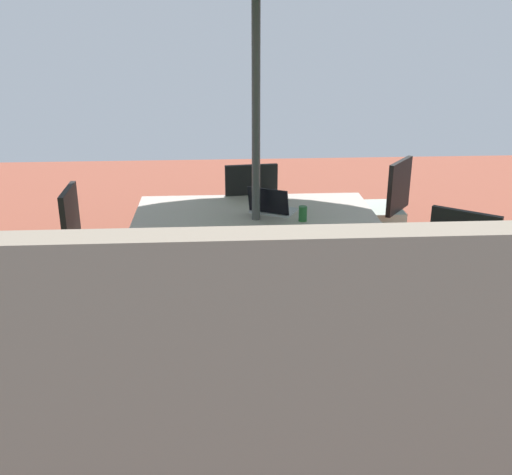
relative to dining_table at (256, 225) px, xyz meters
name	(u,v)px	position (x,y,z in m)	size (l,w,h in m)	color
ground_plane	(256,308)	(0.00, 0.00, -0.69)	(10.00, 10.00, 0.02)	#9E4C38
hedge_row	(296,462)	(0.00, 2.41, -0.07)	(6.30, 0.79, 1.22)	#2D6633
dining_table	(256,225)	(0.00, 0.00, 0.00)	(1.82, 1.27, 0.73)	silver
chair_south	(249,209)	(0.02, -0.78, -0.13)	(0.47, 0.48, 0.98)	silver
chair_northwest	(453,281)	(-1.21, 0.78, -0.13)	(0.58, 0.58, 0.98)	silver
chair_southwest	(381,206)	(-1.16, -0.80, -0.13)	(0.58, 0.58, 0.98)	silver
chair_east	(94,245)	(1.20, 0.00, -0.13)	(0.47, 0.46, 0.98)	silver
laptop	(272,207)	(-0.13, -0.14, 0.09)	(0.40, 0.37, 0.21)	#B7B7BC
cup	(303,214)	(-0.34, 0.06, 0.10)	(0.06, 0.06, 0.11)	#286B33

